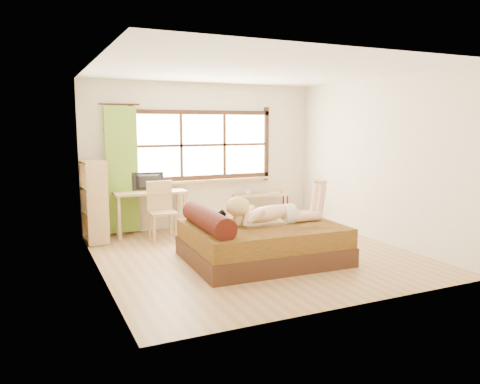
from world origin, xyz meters
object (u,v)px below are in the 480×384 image
woman (274,202)px  bookshelf (94,201)px  bed (259,241)px  pipe_shelf (261,201)px  desk (150,197)px  chair (161,207)px  kitten (213,218)px

woman → bookshelf: (-2.19, 2.10, -0.16)m
bed → pipe_shelf: bed is taller
bed → desk: size_ratio=1.72×
bed → pipe_shelf: bearing=64.0°
woman → bookshelf: size_ratio=1.09×
bed → chair: size_ratio=2.23×
kitten → desk: 2.18m
pipe_shelf → bookshelf: size_ratio=0.86×
kitten → pipe_shelf: kitten is taller
chair → pipe_shelf: size_ratio=0.84×
woman → desk: size_ratio=1.17×
bed → bookshelf: bearing=136.1°
kitten → pipe_shelf: size_ratio=0.27×
woman → desk: 2.61m
desk → kitten: bearing=-78.6°
kitten → bookshelf: size_ratio=0.23×
pipe_shelf → kitten: bearing=-121.5°
chair → bookshelf: bookshelf is taller
kitten → chair: size_ratio=0.33×
desk → chair: (0.10, -0.36, -0.13)m
desk → pipe_shelf: 2.30m
kitten → chair: 1.81m
kitten → desk: (-0.36, 2.15, 0.02)m
chair → bookshelf: size_ratio=0.72×
bed → bookshelf: (-1.99, 2.05, 0.40)m
bed → desk: 2.50m
woman → bed: bearing=167.6°
chair → woman: bearing=-57.9°
woman → desk: (-1.23, 2.30, -0.17)m
bookshelf → desk: bearing=8.3°
desk → pipe_shelf: (2.28, 0.12, -0.26)m
woman → kitten: bearing=172.1°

